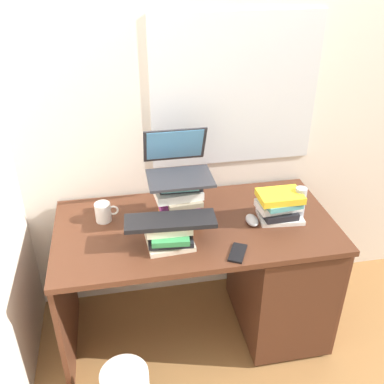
{
  "coord_description": "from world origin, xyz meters",
  "views": [
    {
      "loc": [
        -0.35,
        -1.79,
        1.99
      ],
      "look_at": [
        -0.02,
        0.02,
        0.92
      ],
      "focal_mm": 40.91,
      "sensor_mm": 36.0,
      "label": 1
    }
  ],
  "objects_px": {
    "book_stack_side": "(279,205)",
    "laptop": "(178,164)",
    "book_stack_keyboard_riser": "(170,234)",
    "mug": "(103,212)",
    "cell_phone": "(238,253)",
    "computer_mouse": "(252,220)",
    "book_stack_tall": "(179,201)",
    "keyboard": "(170,221)",
    "desk": "(260,270)",
    "water_bottle": "(300,203)"
  },
  "relations": [
    {
      "from": "computer_mouse",
      "to": "water_bottle",
      "type": "xyz_separation_m",
      "value": [
        0.25,
        0.01,
        0.07
      ]
    },
    {
      "from": "desk",
      "to": "keyboard",
      "type": "xyz_separation_m",
      "value": [
        -0.5,
        -0.11,
        0.46
      ]
    },
    {
      "from": "keyboard",
      "to": "book_stack_side",
      "type": "bearing_deg",
      "value": 14.5
    },
    {
      "from": "laptop",
      "to": "water_bottle",
      "type": "height_order",
      "value": "laptop"
    },
    {
      "from": "computer_mouse",
      "to": "cell_phone",
      "type": "distance_m",
      "value": 0.27
    },
    {
      "from": "book_stack_keyboard_riser",
      "to": "book_stack_side",
      "type": "bearing_deg",
      "value": 10.83
    },
    {
      "from": "laptop",
      "to": "water_bottle",
      "type": "xyz_separation_m",
      "value": [
        0.6,
        -0.15,
        -0.2
      ]
    },
    {
      "from": "book_stack_side",
      "to": "cell_phone",
      "type": "bearing_deg",
      "value": -139.24
    },
    {
      "from": "book_stack_side",
      "to": "keyboard",
      "type": "distance_m",
      "value": 0.58
    },
    {
      "from": "book_stack_tall",
      "to": "computer_mouse",
      "type": "distance_m",
      "value": 0.38
    },
    {
      "from": "book_stack_tall",
      "to": "cell_phone",
      "type": "relative_size",
      "value": 1.78
    },
    {
      "from": "cell_phone",
      "to": "book_stack_side",
      "type": "bearing_deg",
      "value": 68.14
    },
    {
      "from": "laptop",
      "to": "keyboard",
      "type": "height_order",
      "value": "laptop"
    },
    {
      "from": "book_stack_keyboard_riser",
      "to": "mug",
      "type": "distance_m",
      "value": 0.4
    },
    {
      "from": "laptop",
      "to": "mug",
      "type": "relative_size",
      "value": 2.68
    },
    {
      "from": "keyboard",
      "to": "book_stack_tall",
      "type": "bearing_deg",
      "value": 72.17
    },
    {
      "from": "computer_mouse",
      "to": "water_bottle",
      "type": "height_order",
      "value": "water_bottle"
    },
    {
      "from": "desk",
      "to": "mug",
      "type": "xyz_separation_m",
      "value": [
        -0.81,
        0.15,
        0.38
      ]
    },
    {
      "from": "keyboard",
      "to": "cell_phone",
      "type": "height_order",
      "value": "keyboard"
    },
    {
      "from": "book_stack_tall",
      "to": "cell_phone",
      "type": "xyz_separation_m",
      "value": [
        0.22,
        -0.32,
        -0.11
      ]
    },
    {
      "from": "book_stack_tall",
      "to": "book_stack_side",
      "type": "bearing_deg",
      "value": -8.4
    },
    {
      "from": "mug",
      "to": "laptop",
      "type": "bearing_deg",
      "value": -0.55
    },
    {
      "from": "water_bottle",
      "to": "cell_phone",
      "type": "relative_size",
      "value": 1.26
    },
    {
      "from": "desk",
      "to": "book_stack_tall",
      "type": "relative_size",
      "value": 5.81
    },
    {
      "from": "book_stack_keyboard_riser",
      "to": "desk",
      "type": "bearing_deg",
      "value": 11.97
    },
    {
      "from": "keyboard",
      "to": "laptop",
      "type": "bearing_deg",
      "value": 76.57
    },
    {
      "from": "book_stack_keyboard_riser",
      "to": "laptop",
      "type": "xyz_separation_m",
      "value": [
        0.08,
        0.25,
        0.24
      ]
    },
    {
      "from": "desk",
      "to": "book_stack_side",
      "type": "distance_m",
      "value": 0.42
    },
    {
      "from": "book_stack_tall",
      "to": "water_bottle",
      "type": "relative_size",
      "value": 1.41
    },
    {
      "from": "book_stack_side",
      "to": "laptop",
      "type": "height_order",
      "value": "laptop"
    },
    {
      "from": "laptop",
      "to": "cell_phone",
      "type": "bearing_deg",
      "value": -61.18
    },
    {
      "from": "book_stack_keyboard_riser",
      "to": "laptop",
      "type": "height_order",
      "value": "laptop"
    },
    {
      "from": "laptop",
      "to": "desk",
      "type": "bearing_deg",
      "value": -18.69
    },
    {
      "from": "desk",
      "to": "book_stack_side",
      "type": "bearing_deg",
      "value": 2.3
    },
    {
      "from": "book_stack_tall",
      "to": "mug",
      "type": "height_order",
      "value": "book_stack_tall"
    },
    {
      "from": "book_stack_tall",
      "to": "mug",
      "type": "distance_m",
      "value": 0.39
    },
    {
      "from": "laptop",
      "to": "cell_phone",
      "type": "distance_m",
      "value": 0.52
    },
    {
      "from": "book_stack_tall",
      "to": "keyboard",
      "type": "distance_m",
      "value": 0.2
    },
    {
      "from": "book_stack_side",
      "to": "water_bottle",
      "type": "distance_m",
      "value": 0.11
    },
    {
      "from": "book_stack_keyboard_riser",
      "to": "water_bottle",
      "type": "distance_m",
      "value": 0.69
    },
    {
      "from": "keyboard",
      "to": "mug",
      "type": "relative_size",
      "value": 3.53
    },
    {
      "from": "keyboard",
      "to": "cell_phone",
      "type": "relative_size",
      "value": 3.09
    },
    {
      "from": "desk",
      "to": "laptop",
      "type": "height_order",
      "value": "laptop"
    },
    {
      "from": "book_stack_side",
      "to": "desk",
      "type": "bearing_deg",
      "value": -177.7
    },
    {
      "from": "desk",
      "to": "book_stack_side",
      "type": "xyz_separation_m",
      "value": [
        0.07,
        0.0,
        0.41
      ]
    },
    {
      "from": "water_bottle",
      "to": "laptop",
      "type": "bearing_deg",
      "value": 166.06
    },
    {
      "from": "mug",
      "to": "water_bottle",
      "type": "distance_m",
      "value": 1.0
    },
    {
      "from": "laptop",
      "to": "water_bottle",
      "type": "distance_m",
      "value": 0.65
    },
    {
      "from": "book_stack_side",
      "to": "laptop",
      "type": "relative_size",
      "value": 0.76
    },
    {
      "from": "desk",
      "to": "cell_phone",
      "type": "bearing_deg",
      "value": -131.5
    }
  ]
}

